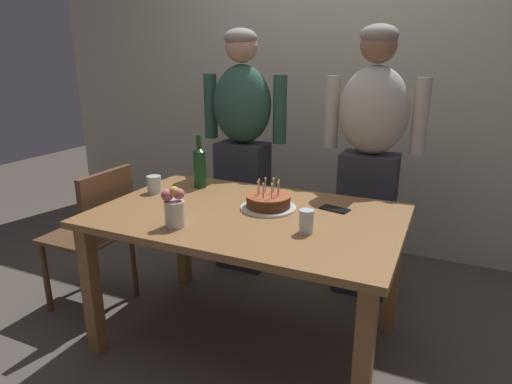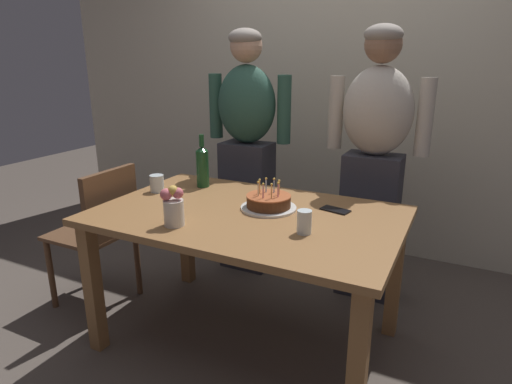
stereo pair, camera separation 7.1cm
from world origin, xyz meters
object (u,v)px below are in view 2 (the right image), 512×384
at_px(wine_bottle, 202,166).
at_px(person_man_bearded, 247,149).
at_px(flower_vase, 173,207).
at_px(water_glass_far, 304,222).
at_px(person_woman_cardigan, 374,162).
at_px(dining_chair, 101,227).
at_px(birthday_cake, 269,202).
at_px(water_glass_near, 157,183).
at_px(cell_phone, 335,210).

bearing_deg(wine_bottle, person_man_bearded, 87.03).
height_order(wine_bottle, flower_vase, wine_bottle).
xyz_separation_m(flower_vase, person_man_bearded, (-0.20, 1.11, 0.04)).
bearing_deg(flower_vase, water_glass_far, 17.27).
relative_size(person_woman_cardigan, dining_chair, 1.90).
bearing_deg(water_glass_far, birthday_cake, 140.99).
relative_size(birthday_cake, water_glass_far, 2.69).
distance_m(person_man_bearded, person_woman_cardigan, 0.87).
height_order(water_glass_near, person_man_bearded, person_man_bearded).
bearing_deg(flower_vase, cell_phone, 40.79).
distance_m(birthday_cake, person_woman_cardigan, 0.81).
bearing_deg(wine_bottle, water_glass_near, -130.84).
distance_m(water_glass_near, cell_phone, 1.02).
height_order(water_glass_far, dining_chair, dining_chair).
bearing_deg(birthday_cake, person_woman_cardigan, 62.43).
relative_size(birthday_cake, wine_bottle, 0.91).
bearing_deg(wine_bottle, water_glass_far, -27.58).
xyz_separation_m(cell_phone, flower_vase, (-0.61, -0.52, 0.08)).
bearing_deg(person_man_bearded, dining_chair, 58.60).
xyz_separation_m(water_glass_far, wine_bottle, (-0.80, 0.42, 0.07)).
distance_m(water_glass_near, wine_bottle, 0.28).
bearing_deg(water_glass_far, flower_vase, -162.73).
bearing_deg(water_glass_near, wine_bottle, 49.16).
xyz_separation_m(water_glass_far, person_man_bearded, (-0.77, 0.93, 0.08)).
relative_size(wine_bottle, flower_vase, 1.65).
xyz_separation_m(wine_bottle, person_man_bearded, (0.03, 0.52, 0.01)).
height_order(cell_phone, flower_vase, flower_vase).
bearing_deg(flower_vase, dining_chair, 161.49).
xyz_separation_m(birthday_cake, person_woman_cardigan, (0.37, 0.71, 0.10)).
xyz_separation_m(birthday_cake, water_glass_near, (-0.70, -0.01, 0.01)).
bearing_deg(person_woman_cardigan, person_man_bearded, 0.00).
distance_m(water_glass_far, person_woman_cardigan, 0.94).
bearing_deg(water_glass_far, water_glass_near, 167.84).
height_order(water_glass_near, dining_chair, dining_chair).
bearing_deg(flower_vase, water_glass_near, 136.38).
xyz_separation_m(birthday_cake, cell_phone, (0.31, 0.13, -0.03)).
bearing_deg(person_man_bearded, water_glass_near, 74.18).
distance_m(birthday_cake, water_glass_far, 0.35).
relative_size(person_man_bearded, dining_chair, 1.90).
xyz_separation_m(person_man_bearded, person_woman_cardigan, (0.87, 0.00, 0.00)).
distance_m(cell_phone, person_man_bearded, 1.01).
height_order(wine_bottle, dining_chair, wine_bottle).
bearing_deg(birthday_cake, person_man_bearded, 124.86).
bearing_deg(dining_chair, wine_bottle, 124.80).
relative_size(water_glass_far, flower_vase, 0.56).
xyz_separation_m(water_glass_far, cell_phone, (0.04, 0.35, -0.05)).
relative_size(wine_bottle, person_woman_cardigan, 0.19).
relative_size(birthday_cake, dining_chair, 0.33).
relative_size(wine_bottle, dining_chair, 0.36).
relative_size(flower_vase, dining_chair, 0.22).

